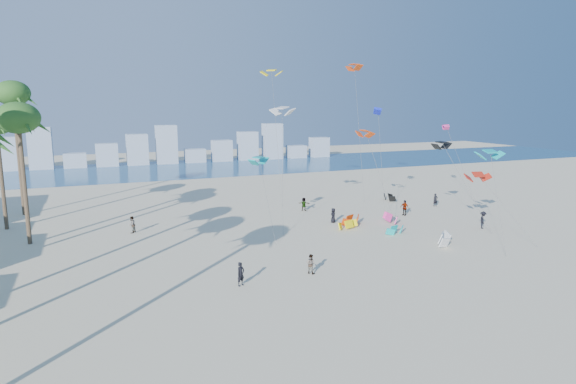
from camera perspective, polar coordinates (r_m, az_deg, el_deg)
name	(u,v)px	position (r m, az deg, el deg)	size (l,w,h in m)	color
ground	(338,301)	(33.33, 5.87, -12.58)	(220.00, 220.00, 0.00)	beige
ocean	(168,169)	(100.90, -13.85, 2.59)	(220.00, 220.00, 0.00)	navy
kitesurfer_near	(241,274)	(35.64, -5.54, -9.52)	(0.64, 0.42, 1.75)	black
kitesurfer_mid	(311,264)	(37.99, 2.65, -8.39)	(0.75, 0.58, 1.54)	gray
kitesurfers_far	(353,213)	(55.30, 7.58, -2.42)	(37.93, 16.54, 1.83)	black
grounded_kites	(387,222)	(53.36, 11.51, -3.44)	(14.96, 22.73, 1.05)	yellow
flying_kites	(366,116)	(55.87, 9.08, 8.76)	(32.26, 30.55, 18.56)	#0EAAAB
distant_skyline	(155,150)	(110.25, -15.32, 4.77)	(85.00, 3.00, 8.40)	#9EADBF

